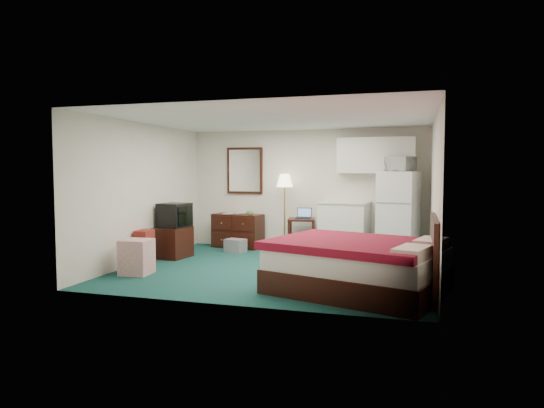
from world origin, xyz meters
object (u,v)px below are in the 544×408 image
(dresser, at_px, (238,231))
(bed, at_px, (358,267))
(floor_lamp, at_px, (285,212))
(kitchen_counter, at_px, (344,228))
(tv_stand, at_px, (172,242))
(desk, at_px, (302,235))
(suitcase, at_px, (145,247))
(fridge, at_px, (398,215))

(dresser, xyz_separation_m, bed, (2.91, -3.11, -0.01))
(floor_lamp, xyz_separation_m, bed, (1.86, -3.09, -0.44))
(kitchen_counter, height_order, tv_stand, kitchen_counter)
(desk, distance_m, kitchen_counter, 0.87)
(bed, distance_m, suitcase, 3.94)
(dresser, distance_m, kitchen_counter, 2.30)
(floor_lamp, distance_m, suitcase, 2.99)
(dresser, distance_m, bed, 4.26)
(desk, relative_size, tv_stand, 1.09)
(dresser, relative_size, desk, 1.55)
(bed, bearing_deg, fridge, 98.13)
(desk, xyz_separation_m, bed, (1.47, -2.94, 0.01))
(dresser, height_order, floor_lamp, floor_lamp)
(tv_stand, distance_m, suitcase, 0.75)
(suitcase, bearing_deg, bed, -17.76)
(fridge, xyz_separation_m, tv_stand, (-4.12, -1.23, -0.53))
(dresser, bearing_deg, kitchen_counter, 6.90)
(dresser, relative_size, suitcase, 1.75)
(kitchen_counter, xyz_separation_m, tv_stand, (-3.07, -1.41, -0.21))
(bed, height_order, suitcase, bed)
(fridge, bearing_deg, kitchen_counter, -174.88)
(floor_lamp, height_order, desk, floor_lamp)
(fridge, distance_m, suitcase, 4.73)
(kitchen_counter, height_order, bed, kitchen_counter)
(fridge, xyz_separation_m, bed, (-0.43, -2.86, -0.47))
(dresser, relative_size, kitchen_counter, 1.05)
(floor_lamp, distance_m, bed, 3.64)
(floor_lamp, xyz_separation_m, tv_stand, (-1.82, -1.46, -0.50))
(dresser, distance_m, floor_lamp, 1.13)
(kitchen_counter, height_order, suitcase, kitchen_counter)
(dresser, relative_size, floor_lamp, 0.67)
(floor_lamp, distance_m, tv_stand, 2.39)
(floor_lamp, bearing_deg, desk, -20.78)
(tv_stand, bearing_deg, dresser, 68.86)
(dresser, height_order, desk, dresser)
(fridge, bearing_deg, floor_lamp, -171.00)
(tv_stand, bearing_deg, kitchen_counter, 31.28)
(floor_lamp, xyz_separation_m, suitcase, (-1.97, -2.20, -0.49))
(floor_lamp, distance_m, kitchen_counter, 1.28)
(fridge, height_order, tv_stand, fridge)
(floor_lamp, relative_size, suitcase, 2.62)
(tv_stand, bearing_deg, bed, -17.28)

